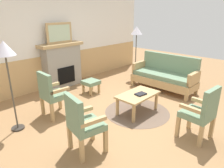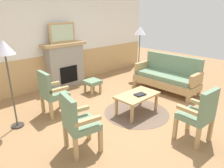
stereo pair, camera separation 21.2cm
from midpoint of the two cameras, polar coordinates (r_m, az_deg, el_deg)
The scene contains 14 objects.
ground_plane at distance 4.74m, azimuth 1.82°, elevation -7.27°, with size 14.00×14.00×0.00m, color #997047.
wall_back at distance 6.30m, azimuth -16.39°, elevation 11.30°, with size 7.20×0.14×2.70m.
fireplace at distance 6.22m, azimuth -14.62°, elevation 5.15°, with size 1.30×0.44×1.28m.
framed_picture at distance 6.06m, azimuth -15.37°, elevation 13.47°, with size 0.80×0.04×0.56m.
couch at distance 5.99m, azimuth 13.36°, elevation 2.16°, with size 0.70×1.80×0.98m.
coffee_table at distance 4.52m, azimuth 5.82°, elevation -3.37°, with size 0.96×0.56×0.44m.
round_rug at distance 4.68m, azimuth 5.66°, elevation -7.68°, with size 1.44×1.44×0.01m, color brown.
book_on_table at distance 4.46m, azimuth 6.60°, elevation -2.77°, with size 0.23×0.16×0.03m, color black.
footstool at distance 5.63m, azimuth -6.93°, elevation 0.24°, with size 0.40×0.40×0.36m.
armchair_near_fireplace at distance 3.25m, azimuth -10.08°, elevation -10.34°, with size 0.57×0.57×0.98m.
armchair_by_window_left at distance 4.50m, azimuth -17.70°, elevation -2.25°, with size 0.50×0.50×0.98m.
armchair_front_left at distance 3.79m, azimuth 22.10°, elevation -7.02°, with size 0.52×0.52×0.98m.
floor_lamp_by_couch at distance 6.74m, azimuth 5.90°, elevation 13.68°, with size 0.36×0.36×1.68m.
floor_lamp_by_chairs at distance 4.00m, azimuth -28.90°, elevation 7.22°, with size 0.36×0.36×1.68m.
Camera 1 is at (-3.25, -2.70, 2.15)m, focal length 32.99 mm.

